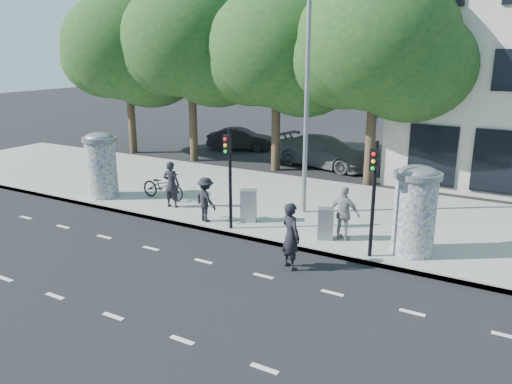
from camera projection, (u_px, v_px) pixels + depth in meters
The scene contains 24 objects.
ground at pixel (173, 280), 13.40m from camera, with size 120.00×120.00×0.00m, color black.
sidewalk at pixel (293, 205), 19.66m from camera, with size 40.00×8.00×0.15m, color gray.
curb at pixel (242, 236), 16.35m from camera, with size 40.00×0.10×0.16m, color slate.
lane_dash_near at pixel (113, 316), 11.56m from camera, with size 32.00×0.12×0.01m, color silver.
lane_dash_far at pixel (204, 261), 14.57m from camera, with size 32.00×0.12×0.01m, color silver.
ad_column_left at pixel (101, 163), 20.16m from camera, with size 1.36×1.36×2.65m.
ad_column_right at pixel (415, 208), 14.44m from camera, with size 1.36×1.36×2.65m.
traffic_pole_near at pixel (229, 169), 16.25m from camera, with size 0.22×0.31×3.40m.
traffic_pole_far at pixel (374, 188), 13.97m from camera, with size 0.22×0.31×3.40m.
street_lamp at pixel (306, 85), 17.26m from camera, with size 0.25×0.93×8.00m.
tree_far_left at pixel (127, 46), 28.33m from camera, with size 7.20×7.20×9.26m.
tree_mid_left at pixel (190, 39), 26.11m from camera, with size 7.20×7.20×9.57m.
tree_near_left at pixel (277, 48), 24.02m from camera, with size 6.80×6.80×8.97m.
tree_center at pixel (377, 41), 21.25m from camera, with size 7.00×7.00×9.30m.
ped_a at pixel (97, 174), 20.60m from camera, with size 0.87×0.56×1.77m, color black.
ped_b at pixel (171, 184), 18.92m from camera, with size 0.65×0.43×1.78m, color black.
ped_d at pixel (206, 199), 17.37m from camera, with size 1.02×0.59×1.58m, color black.
ped_e at pixel (344, 214), 15.61m from camera, with size 1.02×0.58×1.74m, color gray.
man_road at pixel (291, 236), 13.88m from camera, with size 0.70×0.46×1.93m, color black.
bicycle at pixel (163, 186), 20.03m from camera, with size 2.02×0.71×1.06m, color black.
cabinet_left at pixel (249, 205), 17.42m from camera, with size 0.54×0.40×1.14m, color gray.
cabinet_right at pixel (325, 224), 15.77m from camera, with size 0.49×0.36×1.02m, color gray.
car_mid at pixel (240, 139), 30.80m from camera, with size 4.01×1.40×1.32m, color black.
car_right at pixel (324, 152), 26.28m from camera, with size 5.50×2.24×1.60m, color #5A5E62.
Camera 1 is at (7.98, -9.55, 5.95)m, focal length 35.00 mm.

